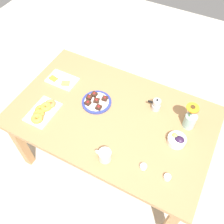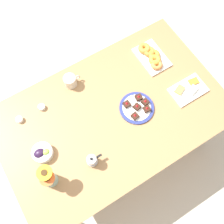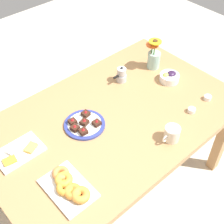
% 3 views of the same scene
% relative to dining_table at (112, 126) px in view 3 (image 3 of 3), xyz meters
% --- Properties ---
extents(ground_plane, '(6.00, 6.00, 0.00)m').
position_rel_dining_table_xyz_m(ground_plane, '(0.00, 0.00, -0.65)').
color(ground_plane, beige).
extents(dining_table, '(1.60, 1.00, 0.74)m').
position_rel_dining_table_xyz_m(dining_table, '(0.00, 0.00, 0.00)').
color(dining_table, '#A87A4C').
rests_on(dining_table, ground_plane).
extents(coffee_mug, '(0.12, 0.09, 0.09)m').
position_rel_dining_table_xyz_m(coffee_mug, '(-0.13, 0.36, 0.13)').
color(coffee_mug, silver).
rests_on(coffee_mug, dining_table).
extents(grape_bowl, '(0.14, 0.14, 0.07)m').
position_rel_dining_table_xyz_m(grape_bowl, '(-0.53, -0.00, 0.12)').
color(grape_bowl, white).
rests_on(grape_bowl, dining_table).
extents(cheese_platter, '(0.26, 0.17, 0.03)m').
position_rel_dining_table_xyz_m(cheese_platter, '(0.57, -0.13, 0.10)').
color(cheese_platter, white).
rests_on(cheese_platter, dining_table).
extents(croissant_platter, '(0.19, 0.28, 0.05)m').
position_rel_dining_table_xyz_m(croissant_platter, '(0.50, 0.24, 0.11)').
color(croissant_platter, white).
rests_on(croissant_platter, dining_table).
extents(jam_cup_honey, '(0.05, 0.05, 0.03)m').
position_rel_dining_table_xyz_m(jam_cup_honey, '(-0.57, 0.30, 0.10)').
color(jam_cup_honey, white).
rests_on(jam_cup_honey, dining_table).
extents(jam_cup_berry, '(0.05, 0.05, 0.03)m').
position_rel_dining_table_xyz_m(jam_cup_berry, '(-0.40, 0.30, 0.10)').
color(jam_cup_berry, white).
rests_on(jam_cup_berry, dining_table).
extents(dessert_plate, '(0.25, 0.25, 0.05)m').
position_rel_dining_table_xyz_m(dessert_plate, '(0.17, -0.05, 0.10)').
color(dessert_plate, navy).
rests_on(dessert_plate, dining_table).
extents(flower_vase, '(0.11, 0.12, 0.23)m').
position_rel_dining_table_xyz_m(flower_vase, '(-0.56, -0.18, 0.17)').
color(flower_vase, '#99C1B7').
rests_on(flower_vase, dining_table).
extents(moka_pot, '(0.11, 0.07, 0.12)m').
position_rel_dining_table_xyz_m(moka_pot, '(-0.28, -0.22, 0.13)').
color(moka_pot, '#B7B7BC').
rests_on(moka_pot, dining_table).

